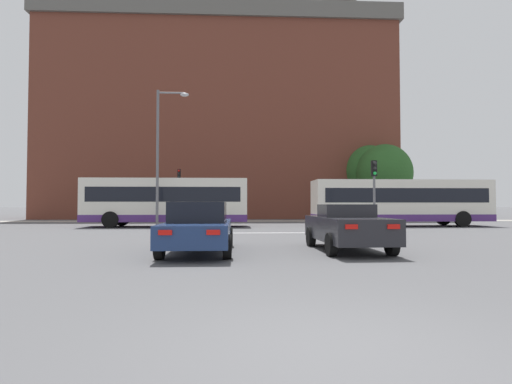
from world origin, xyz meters
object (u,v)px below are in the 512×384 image
object	(u,v)px
car_saloon_left	(199,227)
bus_crossing_trailing	(400,202)
car_roadster_right	(347,227)
traffic_light_far_left	(179,186)
street_lamp_junction	(162,145)
pedestrian_waiting	(170,208)
traffic_light_near_right	(374,183)
bus_crossing_lead	(167,201)

from	to	relation	value
car_saloon_left	bus_crossing_trailing	distance (m)	18.11
car_roadster_right	traffic_light_far_left	distance (m)	23.41
street_lamp_junction	pedestrian_waiting	world-z (taller)	street_lamp_junction
car_saloon_left	car_roadster_right	size ratio (longest dim) A/B	1.12
traffic_light_near_right	car_roadster_right	bearing A→B (deg)	-114.94
car_saloon_left	bus_crossing_lead	world-z (taller)	bus_crossing_lead
traffic_light_far_left	pedestrian_waiting	world-z (taller)	traffic_light_far_left
bus_crossing_trailing	pedestrian_waiting	bearing A→B (deg)	-118.82
traffic_light_near_right	traffic_light_far_left	bearing A→B (deg)	129.78
car_roadster_right	bus_crossing_trailing	bearing A→B (deg)	60.25
car_roadster_right	traffic_light_far_left	xyz separation A→B (m)	(-8.24, 21.80, 2.23)
car_saloon_left	street_lamp_junction	bearing A→B (deg)	105.49
bus_crossing_trailing	pedestrian_waiting	size ratio (longest dim) A/B	6.19
bus_crossing_lead	traffic_light_far_left	bearing A→B (deg)	-176.99
bus_crossing_lead	street_lamp_junction	world-z (taller)	street_lamp_junction
bus_crossing_trailing	traffic_light_far_left	world-z (taller)	traffic_light_far_left
bus_crossing_trailing	car_saloon_left	bearing A→B (deg)	-40.64
car_saloon_left	bus_crossing_lead	distance (m)	14.16
traffic_light_far_left	pedestrian_waiting	size ratio (longest dim) A/B	2.41
car_saloon_left	pedestrian_waiting	bearing A→B (deg)	101.52
car_saloon_left	pedestrian_waiting	world-z (taller)	pedestrian_waiting
traffic_light_far_left	pedestrian_waiting	xyz separation A→B (m)	(-0.89, 0.71, -1.86)
car_saloon_left	street_lamp_junction	xyz separation A→B (m)	(-3.27, 11.76, 4.14)
car_roadster_right	pedestrian_waiting	bearing A→B (deg)	110.79
bus_crossing_trailing	traffic_light_far_left	xyz separation A→B (m)	(-15.54, 8.33, 1.35)
car_saloon_left	bus_crossing_lead	xyz separation A→B (m)	(-3.32, 13.74, 0.88)
traffic_light_far_left	street_lamp_junction	bearing A→B (deg)	-87.27
car_roadster_right	pedestrian_waiting	xyz separation A→B (m)	(-9.14, 22.51, 0.37)
pedestrian_waiting	bus_crossing_lead	bearing A→B (deg)	-52.87
car_roadster_right	street_lamp_junction	size ratio (longest dim) A/B	0.53
bus_crossing_trailing	traffic_light_near_right	bearing A→B (deg)	-32.69
bus_crossing_trailing	pedestrian_waiting	world-z (taller)	bus_crossing_trailing
bus_crossing_lead	bus_crossing_trailing	world-z (taller)	bus_crossing_lead
car_saloon_left	car_roadster_right	distance (m)	4.50
car_saloon_left	car_roadster_right	world-z (taller)	car_saloon_left
car_roadster_right	bus_crossing_lead	distance (m)	15.60
car_saloon_left	street_lamp_junction	world-z (taller)	street_lamp_junction
bus_crossing_trailing	traffic_light_near_right	world-z (taller)	traffic_light_near_right
car_saloon_left	traffic_light_far_left	size ratio (longest dim) A/B	1.11
car_saloon_left	traffic_light_near_right	bearing A→B (deg)	44.45
bus_crossing_lead	traffic_light_near_right	xyz separation A→B (m)	(11.36, -5.84, 0.84)
pedestrian_waiting	street_lamp_junction	bearing A→B (deg)	-54.08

